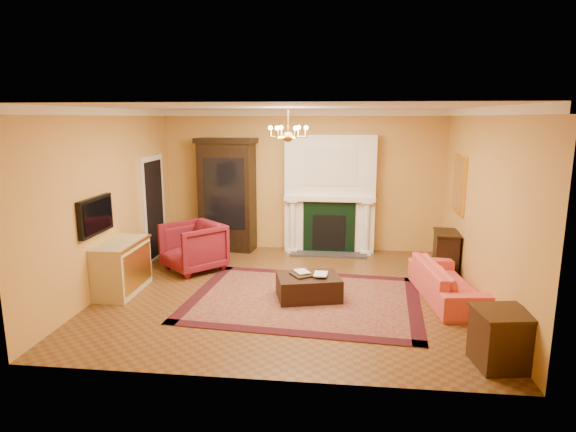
# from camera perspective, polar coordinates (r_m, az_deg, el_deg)

# --- Properties ---
(floor) EXTENTS (6.00, 5.50, 0.02)m
(floor) POSITION_cam_1_polar(r_m,az_deg,el_deg) (8.11, 0.02, -9.04)
(floor) COLOR brown
(floor) RESTS_ON ground
(ceiling) EXTENTS (6.00, 5.50, 0.02)m
(ceiling) POSITION_cam_1_polar(r_m,az_deg,el_deg) (7.59, 0.02, 12.83)
(ceiling) COLOR silver
(ceiling) RESTS_ON wall_back
(wall_back) EXTENTS (6.00, 0.02, 3.00)m
(wall_back) POSITION_cam_1_polar(r_m,az_deg,el_deg) (10.42, 1.72, 4.18)
(wall_back) COLOR gold
(wall_back) RESTS_ON floor
(wall_front) EXTENTS (6.00, 0.02, 3.00)m
(wall_front) POSITION_cam_1_polar(r_m,az_deg,el_deg) (5.04, -3.49, -3.96)
(wall_front) COLOR gold
(wall_front) RESTS_ON floor
(wall_left) EXTENTS (0.02, 5.50, 3.00)m
(wall_left) POSITION_cam_1_polar(r_m,az_deg,el_deg) (8.57, -20.41, 1.83)
(wall_left) COLOR gold
(wall_left) RESTS_ON floor
(wall_right) EXTENTS (0.02, 5.50, 3.00)m
(wall_right) POSITION_cam_1_polar(r_m,az_deg,el_deg) (7.96, 22.10, 0.99)
(wall_right) COLOR gold
(wall_right) RESTS_ON floor
(fireplace) EXTENTS (1.90, 0.70, 2.50)m
(fireplace) POSITION_cam_1_polar(r_m,az_deg,el_deg) (10.25, 4.97, 2.28)
(fireplace) COLOR white
(fireplace) RESTS_ON wall_back
(crown_molding) EXTENTS (6.00, 5.50, 0.12)m
(crown_molding) POSITION_cam_1_polar(r_m,az_deg,el_deg) (8.54, 0.75, 12.23)
(crown_molding) COLOR white
(crown_molding) RESTS_ON ceiling
(doorway) EXTENTS (0.08, 1.05, 2.10)m
(doorway) POSITION_cam_1_polar(r_m,az_deg,el_deg) (10.15, -15.68, 0.95)
(doorway) COLOR silver
(doorway) RESTS_ON wall_left
(tv_panel) EXTENTS (0.09, 0.95, 0.58)m
(tv_panel) POSITION_cam_1_polar(r_m,az_deg,el_deg) (8.05, -21.83, 0.03)
(tv_panel) COLOR black
(tv_panel) RESTS_ON wall_left
(gilt_mirror) EXTENTS (0.06, 0.76, 1.05)m
(gilt_mirror) POSITION_cam_1_polar(r_m,az_deg,el_deg) (9.26, 19.64, 3.50)
(gilt_mirror) COLOR gold
(gilt_mirror) RESTS_ON wall_right
(chandelier) EXTENTS (0.63, 0.55, 0.53)m
(chandelier) POSITION_cam_1_polar(r_m,az_deg,el_deg) (7.59, 0.02, 9.79)
(chandelier) COLOR gold
(chandelier) RESTS_ON ceiling
(oriental_rug) EXTENTS (3.83, 3.01, 0.01)m
(oriental_rug) POSITION_cam_1_polar(r_m,az_deg,el_deg) (7.79, 1.93, -9.78)
(oriental_rug) COLOR #450E14
(oriental_rug) RESTS_ON floor
(china_cabinet) EXTENTS (1.21, 0.66, 2.32)m
(china_cabinet) POSITION_cam_1_polar(r_m,az_deg,el_deg) (10.46, -7.21, 2.22)
(china_cabinet) COLOR black
(china_cabinet) RESTS_ON floor
(wingback_armchair) EXTENTS (1.33, 1.33, 1.00)m
(wingback_armchair) POSITION_cam_1_polar(r_m,az_deg,el_deg) (9.24, -11.16, -3.34)
(wingback_armchair) COLOR maroon
(wingback_armchair) RESTS_ON floor
(pedestal_table) EXTENTS (0.39, 0.39, 0.70)m
(pedestal_table) POSITION_cam_1_polar(r_m,az_deg,el_deg) (9.98, -12.14, -2.81)
(pedestal_table) COLOR black
(pedestal_table) RESTS_ON floor
(commode) EXTENTS (0.55, 1.15, 0.85)m
(commode) POSITION_cam_1_polar(r_m,az_deg,el_deg) (8.43, -19.09, -5.75)
(commode) COLOR #C7B992
(commode) RESTS_ON floor
(coral_sofa) EXTENTS (0.81, 2.01, 0.77)m
(coral_sofa) POSITION_cam_1_polar(r_m,az_deg,el_deg) (8.08, 18.44, -6.77)
(coral_sofa) COLOR #DE5246
(coral_sofa) RESTS_ON floor
(end_table) EXTENTS (0.64, 0.64, 0.65)m
(end_table) POSITION_cam_1_polar(r_m,az_deg,el_deg) (6.25, 23.92, -13.29)
(end_table) COLOR #331E0E
(end_table) RESTS_ON floor
(console_table) EXTENTS (0.45, 0.72, 0.77)m
(console_table) POSITION_cam_1_polar(r_m,az_deg,el_deg) (9.35, 18.17, -4.26)
(console_table) COLOR black
(console_table) RESTS_ON floor
(leather_ottoman) EXTENTS (1.12, 0.93, 0.36)m
(leather_ottoman) POSITION_cam_1_polar(r_m,az_deg,el_deg) (7.76, 2.44, -8.38)
(leather_ottoman) COLOR black
(leather_ottoman) RESTS_ON oriental_rug
(ottoman_tray) EXTENTS (0.55, 0.52, 0.03)m
(ottoman_tray) POSITION_cam_1_polar(r_m,az_deg,el_deg) (7.75, 2.12, -6.88)
(ottoman_tray) COLOR black
(ottoman_tray) RESTS_ON leather_ottoman
(book_a) EXTENTS (0.18, 0.12, 0.26)m
(book_a) POSITION_cam_1_polar(r_m,az_deg,el_deg) (7.69, 1.01, -5.87)
(book_a) COLOR gray
(book_a) RESTS_ON ottoman_tray
(book_b) EXTENTS (0.21, 0.03, 0.28)m
(book_b) POSITION_cam_1_polar(r_m,az_deg,el_deg) (7.64, 3.12, -5.92)
(book_b) COLOR gray
(book_b) RESTS_ON ottoman_tray
(topiary_left) EXTENTS (0.15, 0.15, 0.40)m
(topiary_left) POSITION_cam_1_polar(r_m,az_deg,el_deg) (10.21, 1.11, 3.73)
(topiary_left) COLOR gray
(topiary_left) RESTS_ON fireplace
(topiary_right) EXTENTS (0.14, 0.14, 0.39)m
(topiary_right) POSITION_cam_1_polar(r_m,az_deg,el_deg) (10.17, 8.66, 3.54)
(topiary_right) COLOR gray
(topiary_right) RESTS_ON fireplace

